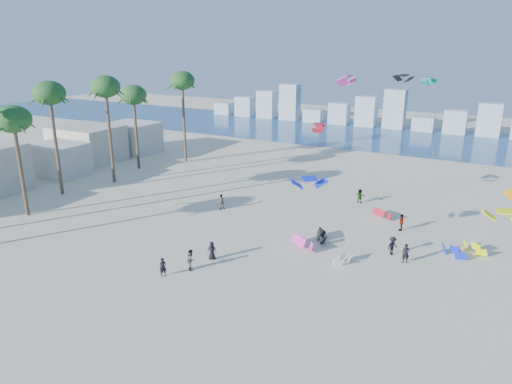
% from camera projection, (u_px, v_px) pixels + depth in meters
% --- Properties ---
extents(ground, '(220.00, 220.00, 0.00)m').
position_uv_depth(ground, '(117.00, 303.00, 34.64)').
color(ground, beige).
rests_on(ground, ground).
extents(ocean, '(220.00, 220.00, 0.00)m').
position_uv_depth(ocean, '(375.00, 136.00, 94.91)').
color(ocean, navy).
rests_on(ocean, ground).
extents(kitesurfer_near, '(0.66, 0.70, 1.61)m').
position_uv_depth(kitesurfer_near, '(163.00, 267.00, 38.36)').
color(kitesurfer_near, black).
rests_on(kitesurfer_near, ground).
extents(kitesurfer_mid, '(1.08, 1.10, 1.78)m').
position_uv_depth(kitesurfer_mid, '(191.00, 259.00, 39.51)').
color(kitesurfer_mid, gray).
rests_on(kitesurfer_mid, ground).
extents(kitesurfers_far, '(22.25, 21.88, 1.79)m').
position_uv_depth(kitesurfers_far, '(329.00, 221.00, 47.99)').
color(kitesurfers_far, black).
rests_on(kitesurfers_far, ground).
extents(grounded_kites, '(17.41, 14.79, 0.96)m').
position_uv_depth(grounded_kites, '(370.00, 241.00, 44.34)').
color(grounded_kites, black).
rests_on(grounded_kites, ground).
extents(flying_kites, '(25.02, 28.53, 15.34)m').
position_uv_depth(flying_kites, '(398.00, 122.00, 45.19)').
color(flying_kites, '#0D27EA').
rests_on(flying_kites, ground).
extents(palm_row, '(7.43, 44.80, 15.55)m').
position_uv_depth(palm_row, '(62.00, 101.00, 54.87)').
color(palm_row, brown).
rests_on(palm_row, ground).
extents(beachfront_buildings, '(11.50, 43.00, 6.00)m').
position_uv_depth(beachfront_buildings, '(44.00, 157.00, 66.45)').
color(beachfront_buildings, beige).
rests_on(beachfront_buildings, ground).
extents(distant_skyline, '(85.00, 3.00, 8.40)m').
position_uv_depth(distant_skyline, '(382.00, 113.00, 102.87)').
color(distant_skyline, '#9EADBF').
rests_on(distant_skyline, ground).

